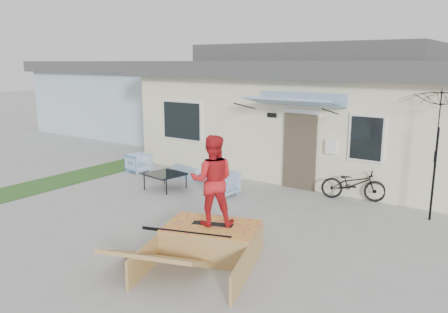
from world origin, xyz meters
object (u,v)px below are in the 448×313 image
Objects in this scene: armchair_left at (139,162)px; skateboard at (213,223)px; armchair_right at (223,182)px; skater at (212,179)px; coffee_table at (165,181)px; patio_umbrella at (437,143)px; bicycle at (354,180)px; loveseat at (190,169)px; skate_ramp at (212,240)px.

armchair_left reaches higher than skateboard.
armchair_right is 0.42× the size of skater.
coffee_table is 0.40× the size of patio_umbrella.
bicycle is (3.00, 1.54, 0.16)m from armchair_right.
armchair_left reaches higher than loveseat.
armchair_left reaches higher than coffee_table.
coffee_table is at bearing -107.52° from armchair_left.
loveseat is at bearing 113.12° from skateboard.
loveseat is 5.53m from skateboard.
coffee_table is at bearing 107.03° from loveseat.
armchair_left is at bearing 126.81° from skateboard.
armchair_left is 3.68m from armchair_right.
armchair_left is 8.70m from patio_umbrella.
armchair_right is at bearing -91.31° from skater.
skate_ramp is (3.59, -2.72, 0.05)m from coffee_table.
bicycle reaches higher than armchair_right.
armchair_left reaches higher than skate_ramp.
skateboard is at bearing -125.28° from patio_umbrella.
coffee_table is (-1.62, -0.46, -0.12)m from armchair_right.
loveseat is 1.37m from coffee_table.
armchair_right is at bearing 99.91° from bicycle.
skate_ramp is at bearing -114.95° from armchair_left.
patio_umbrella is 5.16m from skater.
skateboard is (-0.02, 0.05, 0.30)m from skate_ramp.
armchair_left is at bearing -66.36° from skater.
skateboard is (-1.05, -4.67, 0.06)m from bicycle.
coffee_table is (2.02, -0.99, -0.11)m from armchair_left.
skateboard reaches higher than coffee_table.
patio_umbrella is 5.28m from skateboard.
bicycle is 0.73× the size of skate_ramp.
bicycle reaches higher than coffee_table.
bicycle is 0.98× the size of skater.
skateboard is at bearing 35.52° from armchair_right.
loveseat is 0.82× the size of skater.
skate_ramp is at bearing 141.40° from loveseat.
loveseat reaches higher than coffee_table.
loveseat is at bearing -80.05° from skater.
loveseat is 1.47× the size of coffee_table.
skater is (3.77, -4.02, 1.16)m from loveseat.
armchair_right is (1.83, -0.90, 0.09)m from loveseat.
bicycle is 2.13× the size of skateboard.
skateboard is at bearing -114.65° from armchair_left.
armchair_right is 3.69m from skateboard.
bicycle reaches higher than loveseat.
skate_ramp is at bearing 74.69° from skater.
skate_ramp is (-2.96, -4.25, -1.47)m from patio_umbrella.
skater is at bearing 141.64° from loveseat.
skateboard is (5.59, -3.65, 0.25)m from armchair_left.
armchair_right is 0.93× the size of skateboard.
armchair_right is 3.74m from skate_ramp.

